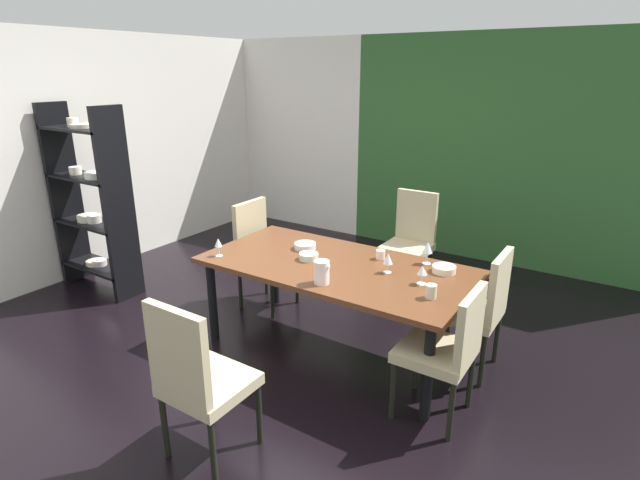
{
  "coord_description": "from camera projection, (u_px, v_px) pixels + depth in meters",
  "views": [
    {
      "loc": [
        2.2,
        -2.71,
        2.14
      ],
      "look_at": [
        0.15,
        0.42,
        0.85
      ],
      "focal_mm": 28.0,
      "sensor_mm": 36.0,
      "label": 1
    }
  ],
  "objects": [
    {
      "name": "ground_plane",
      "position": [
        276.0,
        353.0,
        3.98
      ],
      "size": [
        5.72,
        6.05,
        0.02
      ],
      "primitive_type": "cube",
      "color": "black"
    },
    {
      "name": "back_panel_interior",
      "position": [
        298.0,
        136.0,
        6.89
      ],
      "size": [
        1.96,
        0.1,
        2.52
      ],
      "primitive_type": "cube",
      "color": "silver",
      "rests_on": "ground_plane"
    },
    {
      "name": "garden_window_panel",
      "position": [
        512.0,
        154.0,
        5.41
      ],
      "size": [
        3.76,
        0.1,
        2.52
      ],
      "primitive_type": "cube",
      "color": "#2D5A2A",
      "rests_on": "ground_plane"
    },
    {
      "name": "left_interior_panel",
      "position": [
        52.0,
        160.0,
        5.02
      ],
      "size": [
        0.1,
        6.05,
        2.52
      ],
      "primitive_type": "cube",
      "color": "silver",
      "rests_on": "ground_plane"
    },
    {
      "name": "dining_table",
      "position": [
        336.0,
        273.0,
        3.8
      ],
      "size": [
        2.05,
        1.02,
        0.73
      ],
      "color": "brown",
      "rests_on": "ground_plane"
    },
    {
      "name": "chair_right_far",
      "position": [
        479.0,
        305.0,
        3.58
      ],
      "size": [
        0.44,
        0.44,
        0.94
      ],
      "rotation": [
        0.0,
        0.0,
        1.57
      ],
      "color": "tan",
      "rests_on": "ground_plane"
    },
    {
      "name": "chair_left_far",
      "position": [
        261.0,
        250.0,
        4.62
      ],
      "size": [
        0.44,
        0.44,
        0.99
      ],
      "rotation": [
        0.0,
        0.0,
        -1.57
      ],
      "color": "tan",
      "rests_on": "ground_plane"
    },
    {
      "name": "chair_right_near",
      "position": [
        448.0,
        346.0,
        3.07
      ],
      "size": [
        0.44,
        0.44,
        0.91
      ],
      "rotation": [
        0.0,
        0.0,
        1.57
      ],
      "color": "tan",
      "rests_on": "ground_plane"
    },
    {
      "name": "chair_head_far",
      "position": [
        411.0,
        237.0,
        4.97
      ],
      "size": [
        0.44,
        0.45,
        0.99
      ],
      "rotation": [
        0.0,
        0.0,
        3.14
      ],
      "color": "tan",
      "rests_on": "ground_plane"
    },
    {
      "name": "chair_head_near",
      "position": [
        197.0,
        377.0,
        2.71
      ],
      "size": [
        0.44,
        0.44,
        1.01
      ],
      "color": "tan",
      "rests_on": "ground_plane"
    },
    {
      "name": "display_shelf",
      "position": [
        91.0,
        200.0,
        4.85
      ],
      "size": [
        0.91,
        0.32,
        1.84
      ],
      "color": "black",
      "rests_on": "ground_plane"
    },
    {
      "name": "wine_glass_rear",
      "position": [
        388.0,
        259.0,
        3.59
      ],
      "size": [
        0.07,
        0.07,
        0.15
      ],
      "color": "silver",
      "rests_on": "dining_table"
    },
    {
      "name": "wine_glass_corner",
      "position": [
        218.0,
        243.0,
        3.91
      ],
      "size": [
        0.06,
        0.06,
        0.15
      ],
      "color": "silver",
      "rests_on": "dining_table"
    },
    {
      "name": "wine_glass_near_shelf",
      "position": [
        428.0,
        248.0,
        3.75
      ],
      "size": [
        0.08,
        0.08,
        0.18
      ],
      "color": "silver",
      "rests_on": "dining_table"
    },
    {
      "name": "wine_glass_west",
      "position": [
        422.0,
        271.0,
        3.4
      ],
      "size": [
        0.07,
        0.07,
        0.13
      ],
      "color": "silver",
      "rests_on": "dining_table"
    },
    {
      "name": "serving_bowl_left",
      "position": [
        444.0,
        269.0,
        3.62
      ],
      "size": [
        0.17,
        0.17,
        0.05
      ],
      "primitive_type": "cylinder",
      "color": "#F7EACF",
      "rests_on": "dining_table"
    },
    {
      "name": "serving_bowl_center",
      "position": [
        309.0,
        256.0,
        3.86
      ],
      "size": [
        0.15,
        0.15,
        0.05
      ],
      "primitive_type": "cylinder",
      "color": "beige",
      "rests_on": "dining_table"
    },
    {
      "name": "serving_bowl_right",
      "position": [
        305.0,
        246.0,
        4.09
      ],
      "size": [
        0.18,
        0.18,
        0.05
      ],
      "primitive_type": "cylinder",
      "color": "silver",
      "rests_on": "dining_table"
    },
    {
      "name": "cup_near_window",
      "position": [
        380.0,
        255.0,
        3.87
      ],
      "size": [
        0.07,
        0.07,
        0.07
      ],
      "primitive_type": "cylinder",
      "color": "#FEE4D0",
      "rests_on": "dining_table"
    },
    {
      "name": "cup_south",
      "position": [
        431.0,
        291.0,
        3.21
      ],
      "size": [
        0.07,
        0.07,
        0.09
      ],
      "primitive_type": "cylinder",
      "color": "beige",
      "rests_on": "dining_table"
    },
    {
      "name": "pitcher_north",
      "position": [
        322.0,
        272.0,
        3.42
      ],
      "size": [
        0.12,
        0.11,
        0.17
      ],
      "color": "white",
      "rests_on": "dining_table"
    }
  ]
}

